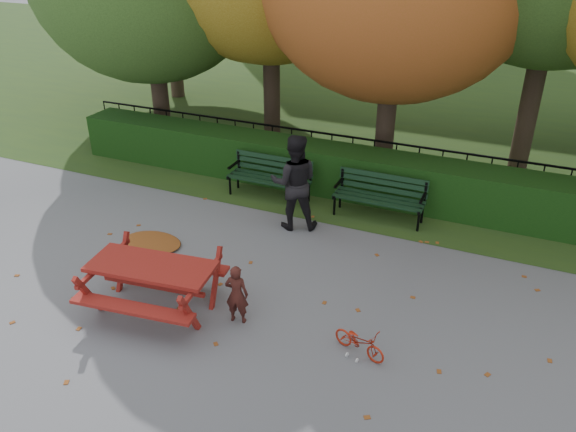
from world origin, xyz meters
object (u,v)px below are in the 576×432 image
at_px(bench_right, 380,193).
at_px(adult, 294,182).
at_px(bicycle, 360,341).
at_px(picnic_table, 152,275).
at_px(child, 237,294).
at_px(bench_left, 271,174).

xyz_separation_m(bench_right, adult, (-1.41, -1.04, 0.42)).
bearing_deg(bicycle, picnic_table, 112.61).
bearing_deg(bicycle, child, 108.62).
height_order(bench_left, bicycle, bench_left).
distance_m(bench_left, picnic_table, 4.32).
bearing_deg(bench_right, bench_left, 180.00).
bearing_deg(child, adult, -93.86).
bearing_deg(picnic_table, bicycle, -2.05).
height_order(bench_right, bicycle, bench_right).
distance_m(child, bicycle, 1.90).
bearing_deg(bench_left, bicycle, -51.32).
bearing_deg(bench_left, adult, -46.55).
height_order(child, adult, adult).
height_order(bench_left, child, child).
relative_size(child, bicycle, 1.20).
relative_size(picnic_table, bicycle, 2.55).
bearing_deg(bench_left, child, -71.56).
bearing_deg(bicycle, adult, 54.54).
relative_size(bench_right, picnic_table, 0.88).
distance_m(bench_left, adult, 1.50).
bearing_deg(bench_left, picnic_table, -89.15).
relative_size(bench_right, child, 1.87).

